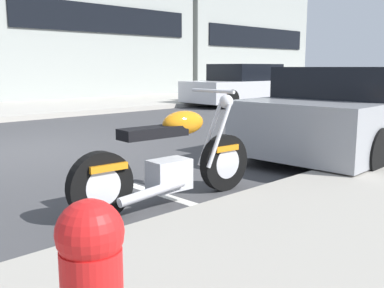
% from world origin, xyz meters
% --- Properties ---
extents(ground_plane, '(260.00, 260.00, 0.00)m').
position_xyz_m(ground_plane, '(0.00, 0.00, 0.00)').
color(ground_plane, '#3D3D3F').
extents(sidewalk_far_curb, '(120.00, 5.00, 0.14)m').
position_xyz_m(sidewalk_far_curb, '(12.00, 6.56, 0.07)').
color(sidewalk_far_curb, '#ADA89E').
rests_on(sidewalk_far_curb, ground).
extents(parking_stall_stripe, '(0.12, 2.20, 0.01)m').
position_xyz_m(parking_stall_stripe, '(0.00, -3.46, 0.00)').
color(parking_stall_stripe, silver).
rests_on(parking_stall_stripe, ground).
extents(parked_motorcycle, '(2.11, 0.62, 1.10)m').
position_xyz_m(parked_motorcycle, '(-0.10, -3.64, 0.42)').
color(parked_motorcycle, black).
rests_on(parked_motorcycle, ground).
extents(parked_car_mid_block, '(4.21, 2.02, 1.33)m').
position_xyz_m(parked_car_mid_block, '(3.62, -3.68, 0.63)').
color(parked_car_mid_block, gray).
rests_on(parked_car_mid_block, ground).
extents(car_opposite_curb, '(4.30, 2.04, 1.44)m').
position_xyz_m(car_opposite_curb, '(9.40, 3.42, 0.68)').
color(car_opposite_curb, silver).
rests_on(car_opposite_curb, ground).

